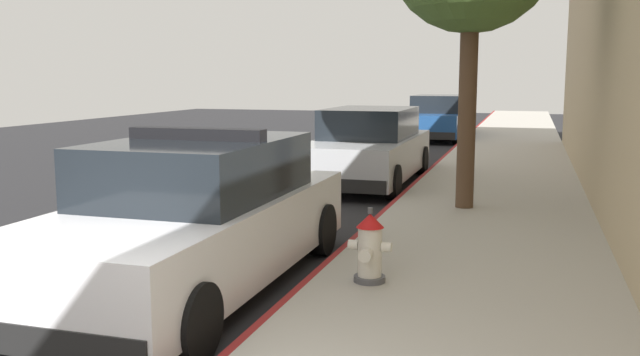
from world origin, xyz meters
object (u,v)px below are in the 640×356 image
(parked_car_dark_far, at_px, (438,118))
(parked_car_silver_ahead, at_px, (369,148))
(police_cruiser, at_px, (196,218))
(fire_hydrant, at_px, (370,248))

(parked_car_dark_far, bearing_deg, parked_car_silver_ahead, -90.17)
(police_cruiser, distance_m, parked_car_dark_far, 18.20)
(fire_hydrant, bearing_deg, parked_car_dark_far, 95.30)
(parked_car_silver_ahead, height_order, parked_car_dark_far, same)
(police_cruiser, height_order, fire_hydrant, police_cruiser)
(police_cruiser, distance_m, fire_hydrant, 1.84)
(parked_car_silver_ahead, bearing_deg, fire_hydrant, -76.85)
(police_cruiser, relative_size, fire_hydrant, 6.37)
(parked_car_dark_far, distance_m, fire_hydrant, 18.05)
(fire_hydrant, bearing_deg, parked_car_silver_ahead, 103.15)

